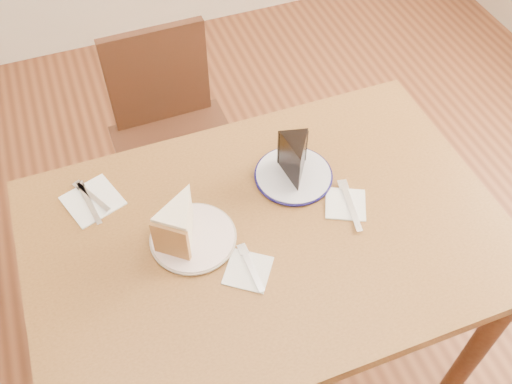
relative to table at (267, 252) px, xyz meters
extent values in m
plane|color=#492313|center=(0.00, 0.00, -0.65)|extent=(4.00, 4.00, 0.00)
cube|color=#573517|center=(0.00, 0.00, 0.08)|extent=(1.20, 0.80, 0.04)
cylinder|color=#391B11|center=(0.54, -0.34, -0.30)|extent=(0.06, 0.06, 0.71)
cylinder|color=#391B11|center=(-0.54, 0.34, -0.30)|extent=(0.06, 0.06, 0.71)
cylinder|color=#391B11|center=(0.54, 0.34, -0.30)|extent=(0.06, 0.06, 0.71)
cube|color=black|center=(-0.09, 0.61, -0.20)|extent=(0.42, 0.42, 0.04)
cylinder|color=black|center=(0.09, 0.79, -0.44)|extent=(0.04, 0.04, 0.43)
cylinder|color=black|center=(-0.27, 0.79, -0.44)|extent=(0.04, 0.04, 0.43)
cylinder|color=black|center=(0.09, 0.44, -0.44)|extent=(0.04, 0.04, 0.43)
cylinder|color=black|center=(-0.26, 0.44, -0.44)|extent=(0.04, 0.04, 0.43)
cube|color=black|center=(-0.09, 0.80, 0.01)|extent=(0.35, 0.04, 0.38)
cylinder|color=white|center=(-0.18, 0.04, 0.10)|extent=(0.21, 0.21, 0.01)
cylinder|color=silver|center=(0.13, 0.14, 0.10)|extent=(0.20, 0.20, 0.01)
cube|color=white|center=(-0.09, -0.09, 0.10)|extent=(0.14, 0.14, 0.00)
cube|color=white|center=(0.22, 0.01, 0.10)|extent=(0.14, 0.14, 0.00)
cube|color=white|center=(-0.39, 0.25, 0.10)|extent=(0.17, 0.17, 0.00)
cube|color=silver|center=(-0.08, -0.09, 0.10)|extent=(0.02, 0.14, 0.00)
cube|color=silver|center=(0.23, -0.01, 0.10)|extent=(0.05, 0.17, 0.00)
cube|color=silver|center=(-0.39, 0.26, 0.10)|extent=(0.08, 0.13, 0.00)
cube|color=silver|center=(-0.40, 0.24, 0.10)|extent=(0.04, 0.16, 0.00)
camera|label=1|loc=(-0.32, -0.77, 1.28)|focal=40.00mm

